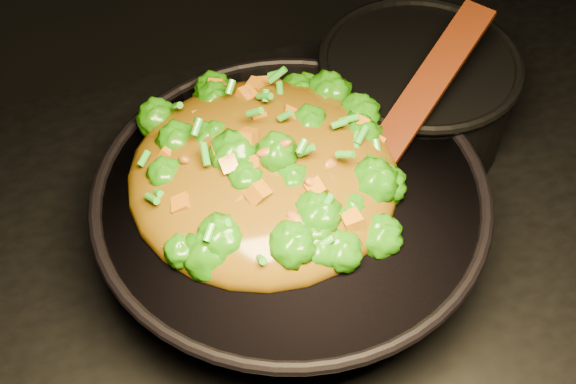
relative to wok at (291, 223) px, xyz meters
name	(u,v)px	position (x,y,z in m)	size (l,w,h in m)	color
wok	(291,223)	(0.00, 0.00, 0.00)	(0.42, 0.42, 0.12)	black
stir_fry	(262,147)	(-0.02, 0.02, 0.11)	(0.30, 0.30, 0.10)	#1E6207
spatula	(422,94)	(0.17, 0.05, 0.10)	(0.26, 0.04, 0.01)	#361104
back_pot	(414,98)	(0.21, 0.14, 0.01)	(0.24, 0.24, 0.14)	black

